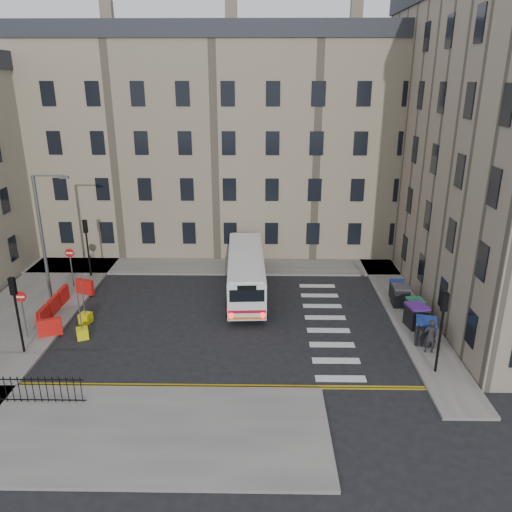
{
  "coord_description": "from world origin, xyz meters",
  "views": [
    {
      "loc": [
        0.32,
        -26.33,
        13.42
      ],
      "look_at": [
        -0.16,
        2.84,
        3.0
      ],
      "focal_mm": 35.0,
      "sensor_mm": 36.0,
      "label": 1
    }
  ],
  "objects_px": {
    "wheelie_bin_d": "(400,295)",
    "bollard_chevron": "(82,333)",
    "wheelie_bin_b": "(416,316)",
    "wheelie_bin_c": "(415,309)",
    "streetlamp": "(42,239)",
    "bollard_yellow": "(86,318)",
    "pedestrian": "(430,336)",
    "wheelie_bin_a": "(425,331)",
    "wheelie_bin_e": "(397,290)",
    "bus": "(246,271)"
  },
  "relations": [
    {
      "from": "streetlamp",
      "to": "wheelie_bin_c",
      "type": "height_order",
      "value": "streetlamp"
    },
    {
      "from": "streetlamp",
      "to": "wheelie_bin_e",
      "type": "distance_m",
      "value": 22.16
    },
    {
      "from": "wheelie_bin_d",
      "to": "pedestrian",
      "type": "xyz_separation_m",
      "value": [
        0.03,
        -5.66,
        0.27
      ]
    },
    {
      "from": "wheelie_bin_c",
      "to": "wheelie_bin_e",
      "type": "height_order",
      "value": "wheelie_bin_c"
    },
    {
      "from": "wheelie_bin_b",
      "to": "wheelie_bin_c",
      "type": "bearing_deg",
      "value": 66.35
    },
    {
      "from": "wheelie_bin_c",
      "to": "bollard_chevron",
      "type": "height_order",
      "value": "wheelie_bin_c"
    },
    {
      "from": "streetlamp",
      "to": "wheelie_bin_e",
      "type": "xyz_separation_m",
      "value": [
        21.84,
        0.93,
        -3.61
      ]
    },
    {
      "from": "wheelie_bin_a",
      "to": "pedestrian",
      "type": "xyz_separation_m",
      "value": [
        -0.1,
        -1.03,
        0.25
      ]
    },
    {
      "from": "bus",
      "to": "wheelie_bin_e",
      "type": "height_order",
      "value": "bus"
    },
    {
      "from": "bus",
      "to": "bollard_chevron",
      "type": "distance_m",
      "value": 10.79
    },
    {
      "from": "wheelie_bin_a",
      "to": "pedestrian",
      "type": "relative_size",
      "value": 0.78
    },
    {
      "from": "bollard_chevron",
      "to": "wheelie_bin_c",
      "type": "bearing_deg",
      "value": 7.67
    },
    {
      "from": "wheelie_bin_a",
      "to": "bollard_yellow",
      "type": "xyz_separation_m",
      "value": [
        -18.91,
        2.21,
        -0.52
      ]
    },
    {
      "from": "wheelie_bin_c",
      "to": "bollard_yellow",
      "type": "distance_m",
      "value": 19.2
    },
    {
      "from": "bus",
      "to": "wheelie_bin_a",
      "type": "distance_m",
      "value": 11.8
    },
    {
      "from": "bus",
      "to": "wheelie_bin_d",
      "type": "height_order",
      "value": "bus"
    },
    {
      "from": "pedestrian",
      "to": "wheelie_bin_b",
      "type": "bearing_deg",
      "value": -91.76
    },
    {
      "from": "wheelie_bin_e",
      "to": "streetlamp",
      "type": "bearing_deg",
      "value": -174.15
    },
    {
      "from": "wheelie_bin_b",
      "to": "bollard_yellow",
      "type": "distance_m",
      "value": 18.95
    },
    {
      "from": "wheelie_bin_d",
      "to": "bollard_chevron",
      "type": "xyz_separation_m",
      "value": [
        -18.32,
        -4.26,
        -0.49
      ]
    },
    {
      "from": "wheelie_bin_a",
      "to": "wheelie_bin_e",
      "type": "bearing_deg",
      "value": 106.48
    },
    {
      "from": "pedestrian",
      "to": "bollard_chevron",
      "type": "relative_size",
      "value": 3.05
    },
    {
      "from": "bus",
      "to": "wheelie_bin_b",
      "type": "height_order",
      "value": "bus"
    },
    {
      "from": "streetlamp",
      "to": "pedestrian",
      "type": "bearing_deg",
      "value": -14.69
    },
    {
      "from": "wheelie_bin_a",
      "to": "pedestrian",
      "type": "distance_m",
      "value": 1.06
    },
    {
      "from": "bus",
      "to": "wheelie_bin_b",
      "type": "bearing_deg",
      "value": -29.02
    },
    {
      "from": "wheelie_bin_b",
      "to": "bollard_chevron",
      "type": "height_order",
      "value": "wheelie_bin_b"
    },
    {
      "from": "wheelie_bin_a",
      "to": "wheelie_bin_e",
      "type": "relative_size",
      "value": 1.25
    },
    {
      "from": "wheelie_bin_b",
      "to": "wheelie_bin_e",
      "type": "distance_m",
      "value": 3.83
    },
    {
      "from": "bollard_chevron",
      "to": "wheelie_bin_a",
      "type": "bearing_deg",
      "value": -1.16
    },
    {
      "from": "wheelie_bin_d",
      "to": "bollard_yellow",
      "type": "distance_m",
      "value": 18.93
    },
    {
      "from": "streetlamp",
      "to": "pedestrian",
      "type": "xyz_separation_m",
      "value": [
        21.81,
        -5.72,
        -3.27
      ]
    },
    {
      "from": "bus",
      "to": "pedestrian",
      "type": "distance_m",
      "value": 12.31
    },
    {
      "from": "wheelie_bin_c",
      "to": "streetlamp",
      "type": "bearing_deg",
      "value": 169.76
    },
    {
      "from": "wheelie_bin_e",
      "to": "bollard_yellow",
      "type": "relative_size",
      "value": 1.9
    },
    {
      "from": "wheelie_bin_c",
      "to": "wheelie_bin_b",
      "type": "bearing_deg",
      "value": -108.26
    },
    {
      "from": "streetlamp",
      "to": "bollard_yellow",
      "type": "xyz_separation_m",
      "value": [
        3.0,
        -2.48,
        -4.04
      ]
    },
    {
      "from": "wheelie_bin_a",
      "to": "bollard_yellow",
      "type": "height_order",
      "value": "wheelie_bin_a"
    },
    {
      "from": "bus",
      "to": "wheelie_bin_b",
      "type": "xyz_separation_m",
      "value": [
        9.77,
        -4.83,
        -0.73
      ]
    },
    {
      "from": "wheelie_bin_a",
      "to": "bollard_chevron",
      "type": "relative_size",
      "value": 2.39
    },
    {
      "from": "streetlamp",
      "to": "bus",
      "type": "bearing_deg",
      "value": 9.01
    },
    {
      "from": "streetlamp",
      "to": "bollard_chevron",
      "type": "distance_m",
      "value": 6.84
    },
    {
      "from": "bus",
      "to": "wheelie_bin_a",
      "type": "height_order",
      "value": "bus"
    },
    {
      "from": "bus",
      "to": "wheelie_bin_a",
      "type": "xyz_separation_m",
      "value": [
        9.74,
        -6.62,
        -0.73
      ]
    },
    {
      "from": "pedestrian",
      "to": "wheelie_bin_e",
      "type": "bearing_deg",
      "value": -89.44
    },
    {
      "from": "wheelie_bin_d",
      "to": "wheelie_bin_e",
      "type": "bearing_deg",
      "value": 88.49
    },
    {
      "from": "wheelie_bin_b",
      "to": "wheelie_bin_d",
      "type": "relative_size",
      "value": 1.07
    },
    {
      "from": "streetlamp",
      "to": "bollard_yellow",
      "type": "height_order",
      "value": "streetlamp"
    },
    {
      "from": "wheelie_bin_b",
      "to": "pedestrian",
      "type": "relative_size",
      "value": 0.75
    },
    {
      "from": "wheelie_bin_e",
      "to": "pedestrian",
      "type": "height_order",
      "value": "pedestrian"
    }
  ]
}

